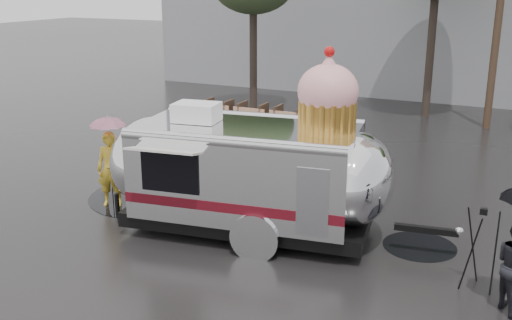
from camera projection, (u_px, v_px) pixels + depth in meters
The scene contains 8 objects.
ground at pixel (284, 265), 12.03m from camera, with size 120.00×120.00×0.00m, color black.
puddles at pixel (243, 204), 15.27m from camera, with size 9.42×4.59×0.01m.
utility_pole at pixel (500, 4), 21.72m from camera, with size 1.60×0.28×9.00m.
barricade_row at pixel (253, 115), 22.78m from camera, with size 4.30×0.80×1.00m.
airstream_trailer at pixel (252, 169), 13.15m from camera, with size 7.94×3.74×4.31m.
person_left at pixel (111, 169), 14.93m from camera, with size 0.69×0.46×1.91m, color gold.
umbrella_pink at pixel (108, 131), 14.65m from camera, with size 1.13×1.13×2.32m.
tripod at pixel (480, 241), 10.84m from camera, with size 0.58×0.66×1.59m.
Camera 1 is at (4.22, -10.07, 5.51)m, focal length 42.00 mm.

